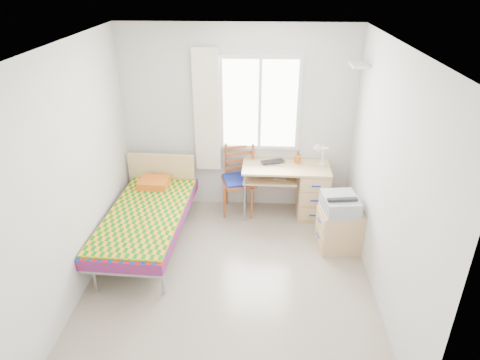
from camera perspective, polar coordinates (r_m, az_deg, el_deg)
name	(u,v)px	position (r m, az deg, el deg)	size (l,w,h in m)	color
floor	(230,277)	(5.07, -1.34, -12.86)	(3.50, 3.50, 0.00)	#BCAD93
ceiling	(227,45)	(3.96, -1.75, 17.55)	(3.50, 3.50, 0.00)	white
wall_back	(238,121)	(5.97, -0.29, 7.88)	(3.20, 3.20, 0.00)	silver
wall_left	(75,174)	(4.75, -21.16, 0.81)	(3.50, 3.50, 0.00)	silver
wall_right	(388,180)	(4.53, 19.08, -0.04)	(3.50, 3.50, 0.00)	silver
window	(260,104)	(5.87, 2.67, 10.06)	(1.10, 0.04, 1.30)	white
curtain	(207,112)	(5.90, -4.46, 9.08)	(0.35, 0.05, 1.70)	#F3E6C9
floating_shelf	(359,65)	(5.53, 15.62, 14.53)	(0.20, 0.32, 0.03)	white
bed	(148,215)	(5.53, -12.20, -4.53)	(1.02, 2.04, 0.86)	#989BA0
desk	(308,189)	(6.09, 9.01, -1.20)	(1.21, 0.57, 0.75)	#DBBC73
chair	(239,176)	(6.07, -0.08, 0.59)	(0.53, 0.53, 0.99)	maroon
cabinet	(339,229)	(5.53, 13.11, -6.38)	(0.55, 0.50, 0.54)	tan
printer	(340,203)	(5.33, 13.20, -3.03)	(0.46, 0.51, 0.20)	#A7AAAF
laptop	(274,163)	(5.97, 4.54, 2.24)	(0.33, 0.21, 0.03)	black
pen_cup	(297,159)	(6.03, 7.67, 2.78)	(0.09, 0.09, 0.11)	orange
task_lamp	(320,153)	(5.80, 10.59, 3.58)	(0.22, 0.31, 0.39)	white
book	(273,176)	(5.99, 4.45, 0.51)	(0.18, 0.24, 0.02)	gray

